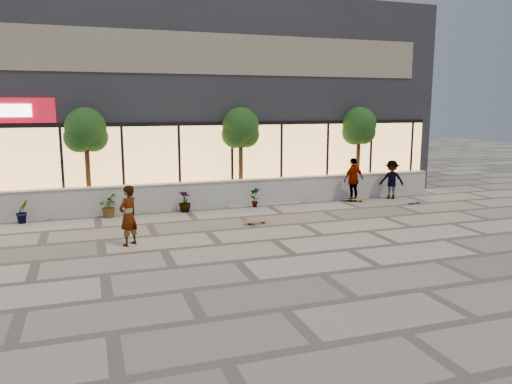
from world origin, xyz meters
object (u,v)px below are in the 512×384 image
object	(u,v)px
skater_right_far	(392,180)
skater_center	(128,216)
tree_midwest	(86,133)
tree_east	(359,128)
tree_mideast	(241,130)
skater_right_near	(354,180)
skateboard_right_near	(354,200)
skateboard_center	(256,222)
skateboard_right_far	(414,202)

from	to	relation	value
skater_right_far	skater_center	bearing A→B (deg)	40.73
tree_midwest	skater_right_far	distance (m)	12.62
tree_midwest	tree_east	distance (m)	11.50
tree_mideast	skater_right_near	bearing A→B (deg)	-17.28
tree_midwest	tree_mideast	bearing A→B (deg)	0.00
skater_right_far	skateboard_right_near	bearing A→B (deg)	25.02
skater_right_far	skateboard_center	bearing A→B (deg)	42.12
tree_east	skateboard_right_near	xyz separation A→B (m)	(-1.00, -1.50, -2.90)
skateboard_right_far	skateboard_center	bearing A→B (deg)	178.89
tree_east	skater_right_far	size ratio (longest dim) A/B	2.36
tree_east	skater_right_near	xyz separation A→B (m)	(-1.00, -1.40, -2.07)
tree_east	skater_right_near	world-z (taller)	tree_east
skateboard_right_near	skateboard_right_far	bearing A→B (deg)	-5.14
tree_mideast	tree_east	world-z (taller)	same
skater_center	skateboard_right_near	size ratio (longest dim) A/B	2.01
tree_east	skater_right_near	bearing A→B (deg)	-125.54
tree_east	skater_center	world-z (taller)	tree_east
skater_center	tree_midwest	bearing A→B (deg)	-121.09
skater_right_near	skater_right_far	size ratio (longest dim) A/B	1.11
skateboard_right_near	skateboard_right_far	world-z (taller)	skateboard_right_near
skater_center	skater_right_near	xyz separation A→B (m)	(9.49, 3.86, 0.04)
skater_center	skater_right_far	world-z (taller)	skater_center
skater_right_near	skateboard_center	xyz separation A→B (m)	(-5.19, -2.59, -0.84)
skater_right_far	tree_east	bearing A→B (deg)	-36.61
tree_mideast	skateboard_center	world-z (taller)	tree_mideast
skateboard_right_far	tree_mideast	bearing A→B (deg)	146.67
skateboard_right_far	skater_right_near	bearing A→B (deg)	137.37
tree_midwest	skateboard_center	distance (m)	7.25
skater_center	skater_right_near	distance (m)	10.24
skateboard_center	skateboard_right_near	xyz separation A→B (m)	(5.19, 2.49, 0.00)
skater_right_near	skateboard_right_near	size ratio (longest dim) A/B	2.11
skater_right_far	skateboard_center	distance (m)	7.54
skater_right_far	skateboard_right_far	bearing A→B (deg)	123.27
skater_right_near	skater_right_far	distance (m)	1.86
skater_right_far	skateboard_right_far	world-z (taller)	skater_right_far
skateboard_center	skateboard_right_near	world-z (taller)	skateboard_right_near
skateboard_right_near	tree_midwest	bearing A→B (deg)	-163.81
tree_mideast	skater_right_far	world-z (taller)	tree_mideast
tree_mideast	skater_right_near	xyz separation A→B (m)	(4.50, -1.40, -2.07)
tree_east	skater_center	distance (m)	11.92
skateboard_right_near	skater_center	bearing A→B (deg)	-134.06
tree_midwest	skateboard_right_near	xyz separation A→B (m)	(10.50, -1.50, -2.90)
tree_mideast	skater_right_near	size ratio (longest dim) A/B	2.14
tree_midwest	skater_right_near	xyz separation A→B (m)	(10.50, -1.40, -2.07)
skater_center	skater_right_near	size ratio (longest dim) A/B	0.95
skater_right_near	tree_east	bearing A→B (deg)	-141.98
skateboard_center	skateboard_right_far	xyz separation A→B (m)	(7.30, 1.29, -0.01)
skater_center	skater_right_far	distance (m)	11.98
tree_mideast	skater_center	distance (m)	7.55
tree_midwest	skater_center	size ratio (longest dim) A/B	2.25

